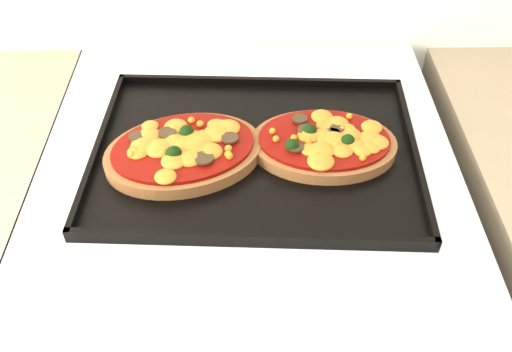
{
  "coord_description": "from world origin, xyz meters",
  "views": [
    {
      "loc": [
        -0.02,
        1.1,
        1.45
      ],
      "look_at": [
        -0.02,
        1.65,
        0.92
      ],
      "focal_mm": 40.0,
      "sensor_mm": 36.0,
      "label": 1
    }
  ],
  "objects_px": {
    "stove": "(250,326)",
    "pizza_right": "(324,142)",
    "pizza_left": "(183,150)",
    "baking_tray": "(256,150)"
  },
  "relations": [
    {
      "from": "baking_tray",
      "to": "pizza_right",
      "type": "height_order",
      "value": "pizza_right"
    },
    {
      "from": "baking_tray",
      "to": "pizza_right",
      "type": "bearing_deg",
      "value": 3.2
    },
    {
      "from": "stove",
      "to": "pizza_right",
      "type": "relative_size",
      "value": 4.5
    },
    {
      "from": "baking_tray",
      "to": "pizza_left",
      "type": "xyz_separation_m",
      "value": [
        -0.1,
        -0.01,
        0.01
      ]
    },
    {
      "from": "stove",
      "to": "pizza_left",
      "type": "distance_m",
      "value": 0.49
    },
    {
      "from": "pizza_left",
      "to": "stove",
      "type": "bearing_deg",
      "value": 10.86
    },
    {
      "from": "stove",
      "to": "pizza_left",
      "type": "relative_size",
      "value": 4.19
    },
    {
      "from": "stove",
      "to": "pizza_right",
      "type": "distance_m",
      "value": 0.49
    },
    {
      "from": "stove",
      "to": "baking_tray",
      "type": "distance_m",
      "value": 0.47
    },
    {
      "from": "pizza_left",
      "to": "pizza_right",
      "type": "distance_m",
      "value": 0.19
    }
  ]
}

